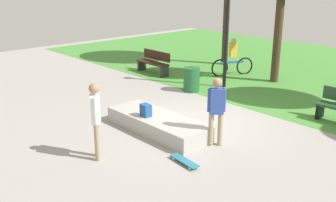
{
  "coord_description": "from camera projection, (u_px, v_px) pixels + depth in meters",
  "views": [
    {
      "loc": [
        6.91,
        -7.47,
        3.91
      ],
      "look_at": [
        -0.3,
        -0.88,
        0.74
      ],
      "focal_mm": 42.17,
      "sensor_mm": 36.0,
      "label": 1
    }
  ],
  "objects": [
    {
      "name": "cyclist_on_bicycle",
      "position": [
        233.0,
        60.0,
        15.7
      ],
      "size": [
        0.82,
        1.68,
        1.52
      ],
      "color": "black",
      "rests_on": "ground_plane"
    },
    {
      "name": "ground_plane",
      "position": [
        199.0,
        122.0,
        10.85
      ],
      "size": [
        28.0,
        28.0,
        0.0
      ],
      "primitive_type": "plane",
      "color": "#9E9993"
    },
    {
      "name": "skater_watching",
      "position": [
        216.0,
        107.0,
        9.12
      ],
      "size": [
        0.36,
        0.37,
        1.65
      ],
      "color": "tan",
      "rests_on": "ground_plane"
    },
    {
      "name": "skateboard_by_ledge",
      "position": [
        184.0,
        161.0,
        8.48
      ],
      "size": [
        0.82,
        0.29,
        0.08
      ],
      "color": "teal",
      "rests_on": "ground_plane"
    },
    {
      "name": "park_bench_far_right",
      "position": [
        154.0,
        62.0,
        16.03
      ],
      "size": [
        1.61,
        0.51,
        0.91
      ],
      "color": "#331E14",
      "rests_on": "ground_plane"
    },
    {
      "name": "skateboard_spare",
      "position": [
        132.0,
        108.0,
        11.85
      ],
      "size": [
        0.73,
        0.69,
        0.08
      ],
      "color": "#A5262D",
      "rests_on": "ground_plane"
    },
    {
      "name": "lamp_post",
      "position": [
        227.0,
        20.0,
        13.52
      ],
      "size": [
        0.28,
        0.28,
        3.86
      ],
      "color": "black",
      "rests_on": "ground_plane"
    },
    {
      "name": "backpack_on_ledge",
      "position": [
        146.0,
        110.0,
        10.12
      ],
      "size": [
        0.3,
        0.22,
        0.32
      ],
      "primitive_type": "cube",
      "rotation": [
        0.0,
        0.0,
        6.2
      ],
      "color": "#1E4C8C",
      "rests_on": "concrete_ledge"
    },
    {
      "name": "trash_bin",
      "position": [
        191.0,
        80.0,
        13.6
      ],
      "size": [
        0.55,
        0.55,
        0.83
      ],
      "primitive_type": "cylinder",
      "color": "#1E592D",
      "rests_on": "ground_plane"
    },
    {
      "name": "grass_lawn",
      "position": [
        334.0,
        75.0,
        15.96
      ],
      "size": [
        26.6,
        12.08,
        0.01
      ],
      "primitive_type": "cube",
      "color": "#478C38",
      "rests_on": "ground_plane"
    },
    {
      "name": "concrete_ledge",
      "position": [
        158.0,
        124.0,
        10.2
      ],
      "size": [
        2.99,
        1.07,
        0.4
      ],
      "primitive_type": "cube",
      "color": "#A8A59E",
      "rests_on": "ground_plane"
    },
    {
      "name": "skater_performing_trick",
      "position": [
        96.0,
        115.0,
        8.44
      ],
      "size": [
        0.38,
        0.33,
        1.72
      ],
      "color": "tan",
      "rests_on": "ground_plane"
    }
  ]
}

